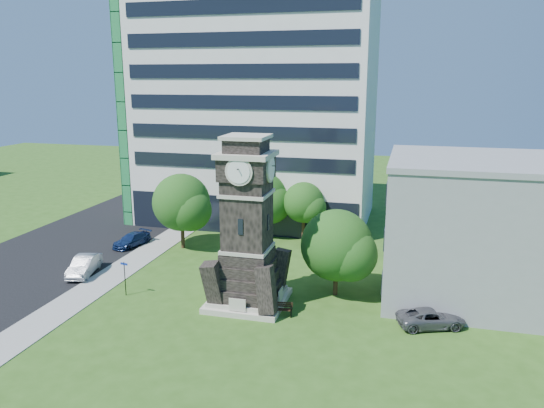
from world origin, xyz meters
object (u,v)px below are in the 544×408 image
(car_street_north, at_px, (132,240))
(park_bench, at_px, (279,308))
(clock_tower, at_px, (247,234))
(car_street_mid, at_px, (84,265))
(car_east_lot, at_px, (431,318))
(street_sign, at_px, (125,274))

(car_street_north, distance_m, park_bench, 20.93)
(clock_tower, height_order, car_street_mid, clock_tower)
(car_street_mid, xyz_separation_m, car_east_lot, (27.72, -2.60, -0.14))
(car_street_north, height_order, car_east_lot, car_east_lot)
(car_street_north, relative_size, park_bench, 2.35)
(clock_tower, relative_size, street_sign, 4.59)
(car_east_lot, bearing_deg, clock_tower, 67.13)
(car_street_mid, distance_m, car_east_lot, 27.84)
(car_street_mid, distance_m, car_street_north, 7.84)
(street_sign, bearing_deg, park_bench, 9.92)
(car_street_mid, relative_size, park_bench, 2.56)
(car_east_lot, bearing_deg, car_street_north, 48.86)
(park_bench, bearing_deg, clock_tower, 146.09)
(clock_tower, relative_size, car_east_lot, 2.75)
(car_east_lot, xyz_separation_m, park_bench, (-10.09, -0.83, -0.12))
(car_street_north, bearing_deg, car_street_mid, -75.67)
(street_sign, bearing_deg, car_street_mid, 162.59)
(clock_tower, bearing_deg, car_street_north, 146.45)
(car_street_mid, bearing_deg, clock_tower, -21.48)
(car_street_north, xyz_separation_m, car_east_lot, (27.73, -10.44, 0.00))
(clock_tower, relative_size, car_street_north, 2.89)
(car_east_lot, relative_size, street_sign, 1.67)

